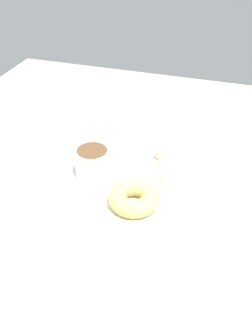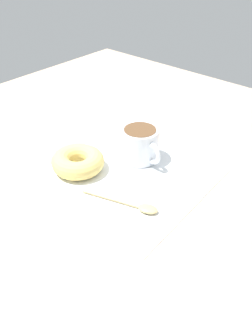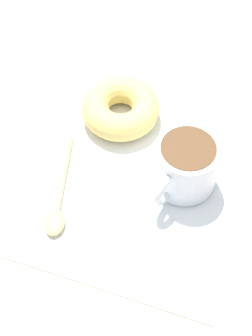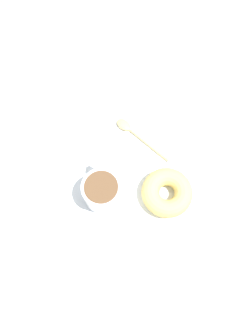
% 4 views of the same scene
% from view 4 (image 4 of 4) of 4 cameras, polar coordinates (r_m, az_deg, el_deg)
% --- Properties ---
extents(ground_plane, '(1.20, 1.20, 0.02)m').
position_cam_4_polar(ground_plane, '(0.72, 1.46, -0.82)').
color(ground_plane, tan).
extents(napkin, '(0.32, 0.32, 0.00)m').
position_cam_4_polar(napkin, '(0.70, 0.00, -0.59)').
color(napkin, white).
rests_on(napkin, ground_plane).
extents(coffee_cup, '(0.10, 0.08, 0.07)m').
position_cam_4_polar(coffee_cup, '(0.66, -4.21, -3.95)').
color(coffee_cup, silver).
rests_on(coffee_cup, napkin).
extents(donut, '(0.11, 0.11, 0.04)m').
position_cam_4_polar(donut, '(0.67, 7.15, -4.27)').
color(donut, '#E5C66B').
rests_on(donut, napkin).
extents(spoon, '(0.15, 0.06, 0.01)m').
position_cam_4_polar(spoon, '(0.74, 0.93, 6.48)').
color(spoon, '#D8B772').
rests_on(spoon, napkin).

